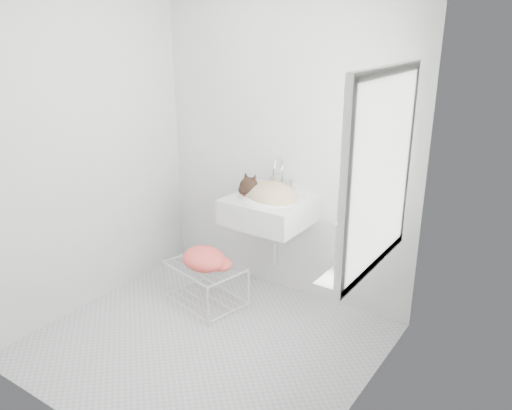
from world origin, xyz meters
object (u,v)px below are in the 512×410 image
Objects in this scene: bottle_b at (354,262)px; bottle_c at (367,250)px; bottle_a at (343,271)px; wire_rack at (206,286)px; cat at (269,194)px; sink at (268,198)px.

bottle_b is 0.18m from bottle_c.
wire_rack is at bearing 161.84° from bottle_a.
bottle_a is at bearing -18.16° from wire_rack.
bottle_a is 0.32m from bottle_c.
bottle_c is at bearing -25.70° from cat.
cat is at bearing 147.36° from bottle_b.
bottle_b is at bearing -34.01° from cat.
cat is (0.01, -0.02, 0.04)m from sink.
sink is 1.40× the size of cat.
sink is 2.54× the size of bottle_a.
sink reaches higher than bottle_a.
sink is 1.06× the size of wire_rack.
cat reaches higher than sink.
bottle_a is at bearing -90.00° from bottle_b.
bottle_c is at bearing 90.00° from bottle_a.
cat reaches higher than bottle_a.
bottle_b reaches higher than bottle_c.
bottle_c is at bearing -24.88° from sink.
bottle_a is 0.14m from bottle_b.
bottle_b is (0.97, -0.63, 0.00)m from sink.
sink is 0.85m from wire_rack.
bottle_c is (0.97, -0.45, 0.00)m from sink.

